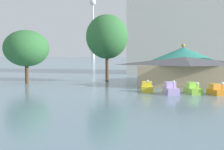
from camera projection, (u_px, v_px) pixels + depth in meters
pedal_boat_yellow at (147, 88)px, 37.41m from camera, size 1.64×2.72×1.65m
pedal_boat_lavender at (171, 89)px, 35.07m from camera, size 2.02×2.92×1.80m
pedal_boat_lime at (193, 89)px, 35.55m from camera, size 2.12×3.22×1.59m
pedal_boat_orange at (217, 90)px, 34.65m from camera, size 2.22×3.10×1.69m
boathouse at (185, 71)px, 43.50m from camera, size 15.70×8.07×4.60m
green_roof_pavilion at (183, 61)px, 51.80m from camera, size 13.72×13.72×7.03m
shoreline_tree_tall_left at (26, 48)px, 47.96m from camera, size 7.73×7.73×9.16m
shoreline_tree_mid at (107, 37)px, 51.11m from camera, size 7.65×7.65×12.27m
background_building_block at (196, 26)px, 76.68m from camera, size 37.62×17.38×25.97m
distant_broadcast_tower at (93, 8)px, 412.21m from camera, size 9.31×9.31×185.50m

